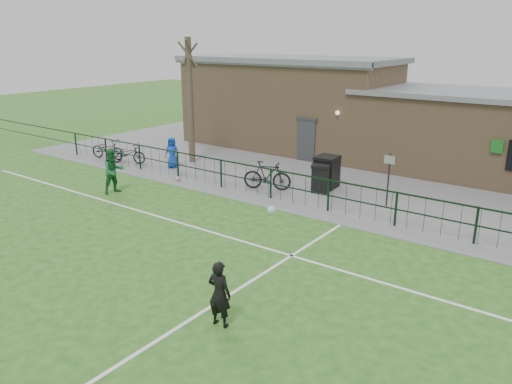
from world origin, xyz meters
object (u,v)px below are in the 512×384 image
Objects in this scene: wheelie_bin_right at (327,173)px; bicycle_a at (108,149)px; bicycle_c at (127,153)px; bicycle_d at (267,175)px; wheelie_bin_left at (321,178)px; outfield_player at (114,171)px; bare_tree at (190,102)px; spectator_child at (172,153)px; sign_post at (388,180)px; ball_ground at (178,179)px.

wheelie_bin_right is 11.63m from bicycle_a.
bicycle_a is 1.56m from bicycle_c.
bicycle_a is at bearing 70.32° from bicycle_d.
wheelie_bin_right is 2.48m from bicycle_d.
wheelie_bin_left is 0.59× the size of outfield_player.
bare_tree reaches higher than spectator_child.
outfield_player is at bearing -158.94° from bicycle_c.
bare_tree is at bearing 51.47° from bicycle_d.
sign_post is 1.03× the size of bicycle_a.
wheelie_bin_left is at bearing -88.89° from wheelie_bin_right.
wheelie_bin_left is 0.84× the size of wheelie_bin_right.
bicycle_d is 5.70m from spectator_child.
wheelie_bin_left is 0.59m from wheelie_bin_right.
outfield_player reaches higher than spectator_child.
wheelie_bin_right is at bearing 27.38° from ball_ground.
sign_post reaches higher than wheelie_bin_right.
sign_post is at bearing -20.25° from spectator_child.
wheelie_bin_left is 7.60m from spectator_child.
bicycle_a is (-14.37, -1.38, -0.49)m from sign_post.
bicycle_a is 6.03m from outfield_player.
outfield_player is at bearing -136.76° from bicycle_a.
ball_ground is (-5.75, -2.37, -0.44)m from wheelie_bin_left.
spectator_child is at bearing -91.32° from bicycle_a.
ball_ground is at bearing 85.34° from bicycle_d.
bicycle_c is 1.29× the size of spectator_child.
bicycle_a reaches higher than bicycle_c.
bicycle_d reaches higher than bicycle_a.
bicycle_c is (-2.32, -2.14, -2.49)m from bare_tree.
wheelie_bin_right is 8.62m from outfield_player.
bare_tree is 3.04× the size of bicycle_d.
wheelie_bin_left is at bearing 22.40° from ball_ground.
wheelie_bin_right is (-0.05, 0.58, 0.10)m from wheelie_bin_left.
wheelie_bin_left is at bearing -4.03° from bare_tree.
spectator_child is (2.38, 0.73, 0.23)m from bicycle_c.
sign_post is 4.85m from bicycle_d.
ball_ground is (1.86, -2.90, -2.89)m from bare_tree.
bare_tree is 4.02m from bicycle_c.
bicycle_c is (-9.87, -2.19, -0.13)m from wheelie_bin_right.
outfield_player is at bearing -152.82° from sign_post.
bicycle_c is 8.08m from bicycle_d.
outfield_player is 2.92m from ball_ground.
wheelie_bin_left is 0.54× the size of bicycle_a.
sign_post is 1.01× the size of bicycle_d.
sign_post is 1.11× the size of outfield_player.
wheelie_bin_left reaches higher than bicycle_a.
outfield_player is (-9.46, -4.86, -0.12)m from sign_post.
sign_post reaches higher than wheelie_bin_left.
spectator_child is at bearing 140.41° from ball_ground.
bare_tree reaches higher than wheelie_bin_right.
wheelie_bin_left is 2.93m from sign_post.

